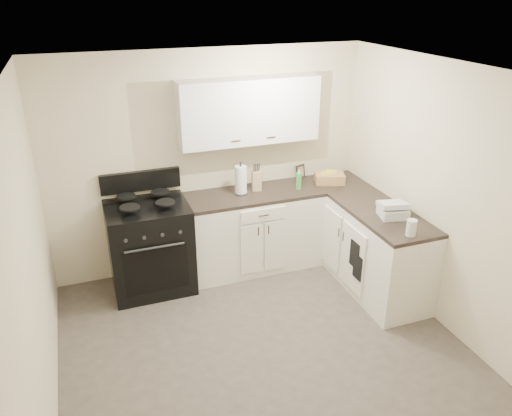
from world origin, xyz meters
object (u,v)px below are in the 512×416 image
object	(u,v)px
wicker_basket	(329,178)
paper_towel	(241,180)
stove	(150,249)
countertop_grill	(393,212)
knife_block	(257,181)

from	to	relation	value
wicker_basket	paper_towel	bearing A→B (deg)	177.44
stove	countertop_grill	size ratio (longest dim) A/B	3.90
countertop_grill	stove	bearing A→B (deg)	169.08
wicker_basket	stove	bearing A→B (deg)	-179.54
paper_towel	knife_block	bearing A→B (deg)	8.60
knife_block	countertop_grill	world-z (taller)	knife_block
knife_block	wicker_basket	xyz separation A→B (m)	(0.89, -0.08, -0.06)
knife_block	wicker_basket	world-z (taller)	knife_block
paper_towel	countertop_grill	bearing A→B (deg)	-41.72
paper_towel	wicker_basket	bearing A→B (deg)	-2.56
stove	wicker_basket	distance (m)	2.22
paper_towel	wicker_basket	distance (m)	1.09
stove	wicker_basket	xyz separation A→B (m)	(2.16, 0.02, 0.54)
stove	paper_towel	size ratio (longest dim) A/B	3.24
stove	countertop_grill	world-z (taller)	countertop_grill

